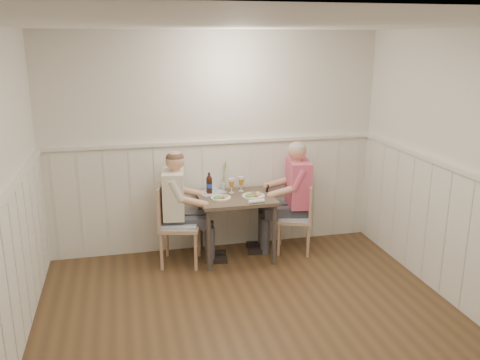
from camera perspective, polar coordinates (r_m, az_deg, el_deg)
The scene contains 16 objects.
ground_plane at distance 4.51m, azimuth 2.86°, elevation -18.15°, with size 4.50×4.50×0.00m, color #49331F.
room_shell at distance 3.88m, azimuth 3.16°, elevation 0.85°, with size 4.04×4.54×2.60m.
wainscot at distance 4.77m, azimuth 0.67°, elevation -6.75°, with size 4.00×4.49×1.34m.
dining_table at distance 5.87m, azimuth -0.45°, elevation -2.83°, with size 0.85×0.70×0.75m.
chair_right at distance 6.13m, azimuth 6.61°, elevation -3.88°, with size 0.52×0.52×0.86m.
chair_left at distance 5.80m, azimuth -7.33°, elevation -4.60°, with size 0.54×0.54×0.94m.
man_in_pink at distance 6.14m, azimuth 6.12°, elevation -2.77°, with size 0.68×0.47×1.37m.
diner_cream at distance 5.83m, azimuth -6.98°, elevation -3.98°, with size 0.65×0.45×1.33m.
plate_man at distance 5.82m, azimuth 1.45°, elevation -1.70°, with size 0.26×0.26×0.07m.
plate_diner at distance 5.75m, azimuth -2.26°, elevation -1.94°, with size 0.23×0.23×0.06m.
beer_glass_a at distance 6.00m, azimuth 0.12°, elevation -0.16°, with size 0.07×0.07×0.18m.
beer_glass_b at distance 5.94m, azimuth -0.96°, elevation -0.36°, with size 0.07×0.07×0.18m.
beer_bottle at distance 5.92m, azimuth -3.48°, elevation -0.49°, with size 0.07×0.07×0.25m.
rolled_napkin at distance 5.60m, azimuth 1.85°, elevation -2.40°, with size 0.19×0.06×0.04m.
grass_vase at distance 6.07m, azimuth -1.89°, elevation 0.48°, with size 0.04×0.04×0.38m.
gingham_mat at distance 6.00m, azimuth -3.30°, elevation -1.37°, with size 0.38×0.35×0.01m.
Camera 1 is at (-1.07, -3.59, 2.51)m, focal length 38.00 mm.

